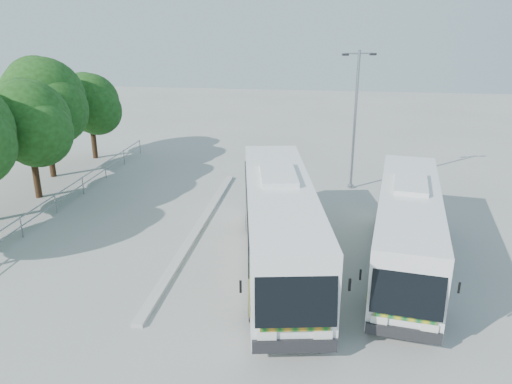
% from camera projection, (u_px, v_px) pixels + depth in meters
% --- Properties ---
extents(ground, '(100.00, 100.00, 0.00)m').
position_uv_depth(ground, '(239.00, 251.00, 21.43)').
color(ground, '#A4A49F').
rests_on(ground, ground).
extents(kerb_divider, '(0.40, 16.00, 0.15)m').
position_uv_depth(kerb_divider, '(198.00, 228.00, 23.58)').
color(kerb_divider, '#B2B2AD').
rests_on(kerb_divider, ground).
extents(railing, '(0.06, 22.00, 1.00)m').
position_uv_depth(railing, '(65.00, 193.00, 26.25)').
color(railing, gray).
rests_on(railing, ground).
extents(tree_far_c, '(4.97, 4.69, 6.49)m').
position_uv_depth(tree_far_c, '(29.00, 122.00, 26.38)').
color(tree_far_c, '#382314').
rests_on(tree_far_c, ground).
extents(tree_far_d, '(5.62, 5.30, 7.33)m').
position_uv_depth(tree_far_d, '(44.00, 100.00, 29.81)').
color(tree_far_d, '#382314').
rests_on(tree_far_d, ground).
extents(tree_far_e, '(4.54, 4.28, 5.92)m').
position_uv_depth(tree_far_e, '(91.00, 103.00, 34.23)').
color(tree_far_e, '#382314').
rests_on(tree_far_e, ground).
extents(coach_main, '(4.57, 12.58, 3.43)m').
position_uv_depth(coach_main, '(279.00, 222.00, 19.65)').
color(coach_main, silver).
rests_on(coach_main, ground).
extents(coach_adjacent, '(3.78, 11.42, 3.11)m').
position_uv_depth(coach_adjacent, '(407.00, 227.00, 19.63)').
color(coach_adjacent, silver).
rests_on(coach_adjacent, ground).
extents(lamppost, '(1.87, 0.77, 7.84)m').
position_uv_depth(lamppost, '(355.00, 115.00, 27.86)').
color(lamppost, '#96999E').
rests_on(lamppost, ground).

